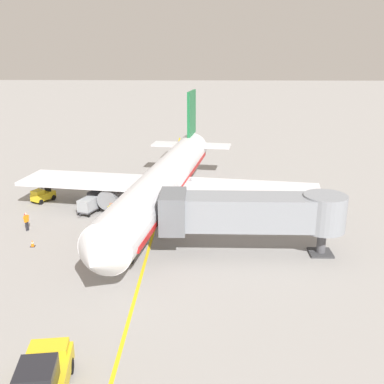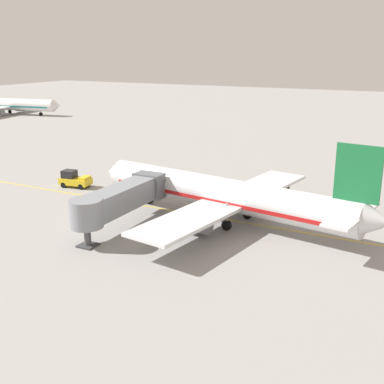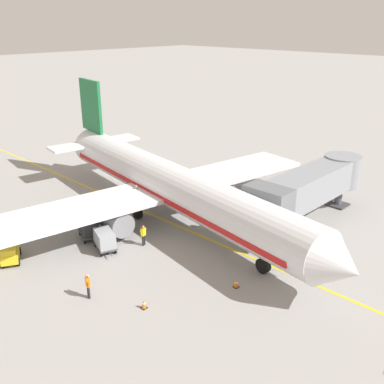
{
  "view_description": "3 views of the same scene",
  "coord_description": "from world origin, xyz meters",
  "px_view_note": "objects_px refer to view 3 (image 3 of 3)",
  "views": [
    {
      "loc": [
        -4.44,
        41.19,
        15.53
      ],
      "look_at": [
        -3.32,
        -0.12,
        2.31
      ],
      "focal_mm": 41.81,
      "sensor_mm": 36.0,
      "label": 1
    },
    {
      "loc": [
        -49.47,
        -21.78,
        19.09
      ],
      "look_at": [
        -3.32,
        2.1,
        3.85
      ],
      "focal_mm": 45.44,
      "sensor_mm": 36.0,
      "label": 2
    },
    {
      "loc": [
        24.25,
        26.1,
        16.61
      ],
      "look_at": [
        -2.35,
        0.3,
        2.31
      ],
      "focal_mm": 42.11,
      "sensor_mm": 36.0,
      "label": 3
    }
  ],
  "objects_px": {
    "safety_cone_nose_right": "(144,304)",
    "ground_crew_wing_walker": "(88,285)",
    "jet_bridge": "(310,186)",
    "baggage_cart_front": "(105,239)",
    "baggage_tug_lead": "(10,253)",
    "baggage_cart_second_in_train": "(89,227)",
    "parked_airliner": "(169,185)",
    "ground_crew_loader": "(143,234)",
    "safety_cone_nose_left": "(236,283)"
  },
  "relations": [
    {
      "from": "safety_cone_nose_right",
      "to": "ground_crew_wing_walker",
      "type": "bearing_deg",
      "value": -63.02
    },
    {
      "from": "jet_bridge",
      "to": "baggage_cart_front",
      "type": "relative_size",
      "value": 4.87
    },
    {
      "from": "baggage_tug_lead",
      "to": "baggage_cart_second_in_train",
      "type": "height_order",
      "value": "baggage_tug_lead"
    },
    {
      "from": "ground_crew_wing_walker",
      "to": "safety_cone_nose_right",
      "type": "bearing_deg",
      "value": 116.98
    },
    {
      "from": "baggage_cart_front",
      "to": "safety_cone_nose_right",
      "type": "relative_size",
      "value": 5.02
    },
    {
      "from": "safety_cone_nose_right",
      "to": "baggage_cart_front",
      "type": "bearing_deg",
      "value": -109.35
    },
    {
      "from": "baggage_cart_front",
      "to": "baggage_tug_lead",
      "type": "bearing_deg",
      "value": -31.33
    },
    {
      "from": "baggage_tug_lead",
      "to": "ground_crew_wing_walker",
      "type": "bearing_deg",
      "value": 99.71
    },
    {
      "from": "baggage_cart_second_in_train",
      "to": "safety_cone_nose_right",
      "type": "xyz_separation_m",
      "value": [
        3.08,
        10.47,
        -0.66
      ]
    },
    {
      "from": "baggage_cart_front",
      "to": "parked_airliner",
      "type": "bearing_deg",
      "value": -174.29
    },
    {
      "from": "parked_airliner",
      "to": "baggage_tug_lead",
      "type": "height_order",
      "value": "parked_airliner"
    },
    {
      "from": "baggage_tug_lead",
      "to": "safety_cone_nose_right",
      "type": "bearing_deg",
      "value": 105.18
    },
    {
      "from": "parked_airliner",
      "to": "ground_crew_wing_walker",
      "type": "height_order",
      "value": "parked_airliner"
    },
    {
      "from": "baggage_tug_lead",
      "to": "jet_bridge",
      "type": "bearing_deg",
      "value": 150.01
    },
    {
      "from": "parked_airliner",
      "to": "baggage_cart_second_in_train",
      "type": "xyz_separation_m",
      "value": [
        7.18,
        -1.91,
        -2.24
      ]
    },
    {
      "from": "ground_crew_loader",
      "to": "baggage_cart_front",
      "type": "bearing_deg",
      "value": -29.92
    },
    {
      "from": "ground_crew_wing_walker",
      "to": "jet_bridge",
      "type": "bearing_deg",
      "value": 168.2
    },
    {
      "from": "jet_bridge",
      "to": "safety_cone_nose_left",
      "type": "distance_m",
      "value": 12.64
    },
    {
      "from": "baggage_tug_lead",
      "to": "baggage_cart_second_in_train",
      "type": "relative_size",
      "value": 0.94
    },
    {
      "from": "baggage_cart_second_in_train",
      "to": "ground_crew_wing_walker",
      "type": "height_order",
      "value": "ground_crew_wing_walker"
    },
    {
      "from": "baggage_cart_front",
      "to": "ground_crew_loader",
      "type": "relative_size",
      "value": 1.75
    },
    {
      "from": "baggage_cart_second_in_train",
      "to": "safety_cone_nose_left",
      "type": "xyz_separation_m",
      "value": [
        -2.67,
        13.08,
        -0.66
      ]
    },
    {
      "from": "jet_bridge",
      "to": "ground_crew_loader",
      "type": "xyz_separation_m",
      "value": [
        12.51,
        -7.04,
        -2.5
      ]
    },
    {
      "from": "parked_airliner",
      "to": "ground_crew_wing_walker",
      "type": "distance_m",
      "value": 13.24
    },
    {
      "from": "baggage_cart_second_in_train",
      "to": "ground_crew_loader",
      "type": "xyz_separation_m",
      "value": [
        -2.25,
        4.15,
        0.0
      ]
    },
    {
      "from": "safety_cone_nose_left",
      "to": "safety_cone_nose_right",
      "type": "xyz_separation_m",
      "value": [
        5.75,
        -2.61,
        0.0
      ]
    },
    {
      "from": "jet_bridge",
      "to": "ground_crew_loader",
      "type": "height_order",
      "value": "jet_bridge"
    },
    {
      "from": "baggage_tug_lead",
      "to": "baggage_cart_second_in_train",
      "type": "bearing_deg",
      "value": 171.83
    },
    {
      "from": "ground_crew_loader",
      "to": "safety_cone_nose_left",
      "type": "relative_size",
      "value": 2.86
    },
    {
      "from": "safety_cone_nose_left",
      "to": "safety_cone_nose_right",
      "type": "distance_m",
      "value": 6.31
    },
    {
      "from": "ground_crew_wing_walker",
      "to": "ground_crew_loader",
      "type": "bearing_deg",
      "value": -157.23
    },
    {
      "from": "baggage_cart_second_in_train",
      "to": "jet_bridge",
      "type": "bearing_deg",
      "value": 142.83
    },
    {
      "from": "jet_bridge",
      "to": "ground_crew_loader",
      "type": "distance_m",
      "value": 14.57
    },
    {
      "from": "ground_crew_loader",
      "to": "baggage_tug_lead",
      "type": "bearing_deg",
      "value": -30.9
    },
    {
      "from": "baggage_tug_lead",
      "to": "ground_crew_loader",
      "type": "relative_size",
      "value": 1.64
    },
    {
      "from": "safety_cone_nose_right",
      "to": "baggage_tug_lead",
      "type": "bearing_deg",
      "value": -74.82
    },
    {
      "from": "parked_airliner",
      "to": "jet_bridge",
      "type": "distance_m",
      "value": 11.98
    },
    {
      "from": "safety_cone_nose_left",
      "to": "ground_crew_loader",
      "type": "bearing_deg",
      "value": -87.32
    },
    {
      "from": "parked_airliner",
      "to": "baggage_cart_front",
      "type": "relative_size",
      "value": 12.6
    },
    {
      "from": "jet_bridge",
      "to": "safety_cone_nose_left",
      "type": "relative_size",
      "value": 24.41
    },
    {
      "from": "jet_bridge",
      "to": "baggage_cart_second_in_train",
      "type": "height_order",
      "value": "jet_bridge"
    },
    {
      "from": "jet_bridge",
      "to": "baggage_tug_lead",
      "type": "height_order",
      "value": "jet_bridge"
    },
    {
      "from": "parked_airliner",
      "to": "ground_crew_wing_walker",
      "type": "relative_size",
      "value": 22.06
    },
    {
      "from": "baggage_cart_second_in_train",
      "to": "ground_crew_wing_walker",
      "type": "bearing_deg",
      "value": 56.01
    },
    {
      "from": "baggage_cart_front",
      "to": "ground_crew_loader",
      "type": "distance_m",
      "value": 2.98
    },
    {
      "from": "baggage_cart_second_in_train",
      "to": "ground_crew_wing_walker",
      "type": "relative_size",
      "value": 1.75
    },
    {
      "from": "jet_bridge",
      "to": "ground_crew_wing_walker",
      "type": "bearing_deg",
      "value": -11.8
    },
    {
      "from": "parked_airliner",
      "to": "safety_cone_nose_right",
      "type": "distance_m",
      "value": 13.67
    },
    {
      "from": "ground_crew_wing_walker",
      "to": "ground_crew_loader",
      "type": "relative_size",
      "value": 1.0
    },
    {
      "from": "safety_cone_nose_right",
      "to": "safety_cone_nose_left",
      "type": "bearing_deg",
      "value": 155.6
    }
  ]
}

